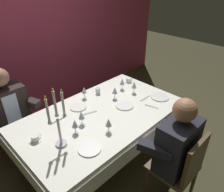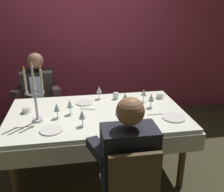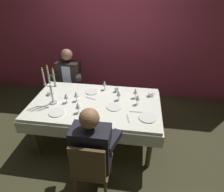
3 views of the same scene
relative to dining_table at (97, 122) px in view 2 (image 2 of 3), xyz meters
The scene contains 23 objects.
ground_plane 0.62m from the dining_table, ahead, with size 12.00×12.00×0.00m, color #3B3823.
back_wall 1.81m from the dining_table, 90.00° to the left, with size 6.00×0.12×2.70m, color #9F344E.
dining_table is the anchor object (origin of this frame).
candelabra 0.72m from the dining_table, behind, with size 0.19×0.11×0.60m.
dinner_plate_0 0.82m from the dining_table, 19.09° to the right, with size 0.24×0.24×0.01m, color white.
dinner_plate_1 0.33m from the dining_table, 111.79° to the left, with size 0.20×0.20×0.01m, color white.
dinner_plate_2 0.58m from the dining_table, 144.05° to the right, with size 0.22×0.22×0.01m, color white.
dinner_plate_3 0.33m from the dining_table, 15.58° to the right, with size 0.22×0.22×0.01m, color white.
wine_glass_0 0.37m from the dining_table, behind, with size 0.07×0.07×0.16m.
wine_glass_1 0.66m from the dining_table, ahead, with size 0.07×0.07×0.16m.
wine_glass_2 0.66m from the dining_table, 20.46° to the left, with size 0.07×0.07×0.16m.
wine_glass_3 0.47m from the dining_table, 79.67° to the left, with size 0.07×0.07×0.16m.
wine_glass_4 0.41m from the dining_table, 120.50° to the right, with size 0.07×0.07×0.16m.
wine_glass_5 0.43m from the dining_table, 19.39° to the left, with size 0.07×0.07×0.16m.
wine_glass_6 0.48m from the dining_table, behind, with size 0.07×0.07×0.16m.
water_tumbler_0 0.49m from the dining_table, 53.21° to the left, with size 0.06×0.06×0.08m, color silver.
coffee_cup_0 0.78m from the dining_table, behind, with size 0.13×0.12×0.06m.
coffee_cup_1 0.88m from the dining_table, 20.23° to the left, with size 0.13×0.12×0.06m.
knife_0 0.65m from the dining_table, 14.16° to the right, with size 0.19×0.02×0.01m, color #B7B7BC.
fork_1 0.62m from the dining_table, 32.10° to the right, with size 0.17×0.02×0.01m, color #B7B7BC.
fork_2 0.18m from the dining_table, 133.30° to the left, with size 0.17×0.02×0.01m, color #B7B7BC.
seated_diner_0 1.14m from the dining_table, 128.57° to the left, with size 0.63×0.48×1.24m.
seated_diner_1 0.91m from the dining_table, 80.08° to the right, with size 0.63×0.48×1.24m.
Camera 2 is at (-0.24, -2.48, 1.88)m, focal length 40.36 mm.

